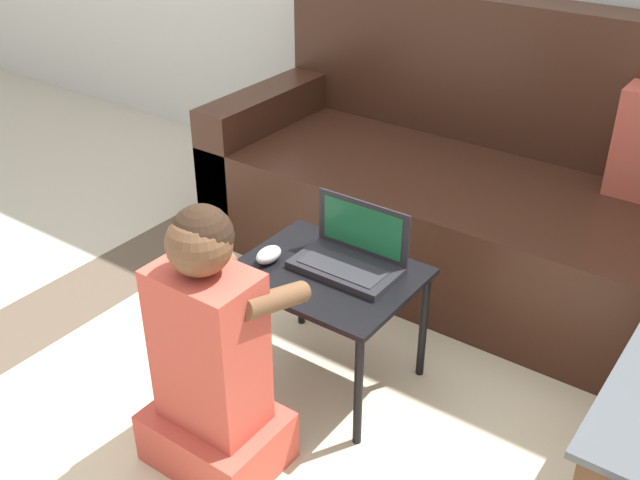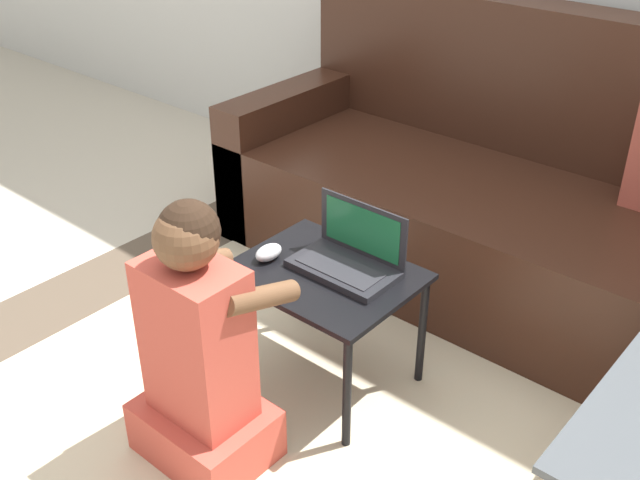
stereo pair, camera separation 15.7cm
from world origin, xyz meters
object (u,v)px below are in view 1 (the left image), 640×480
laptop (350,258)px  person_seated (212,363)px  couch (483,192)px  laptop_desk (327,286)px  computer_mouse (269,255)px

laptop → person_seated: (-0.08, -0.49, -0.09)m
couch → laptop: bearing=-92.9°
laptop_desk → laptop: bearing=54.5°
couch → laptop: couch is taller
laptop_desk → laptop: size_ratio=1.67×
laptop_desk → laptop: 0.11m
laptop_desk → laptop: laptop is taller
person_seated → couch: bearing=84.6°
computer_mouse → person_seated: 0.41m
computer_mouse → couch: bearing=74.7°
laptop → person_seated: 0.51m
couch → person_seated: (-0.12, -1.30, 0.02)m
couch → laptop: (-0.04, -0.81, 0.11)m
couch → computer_mouse: size_ratio=21.10×
laptop_desk → computer_mouse: computer_mouse is taller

